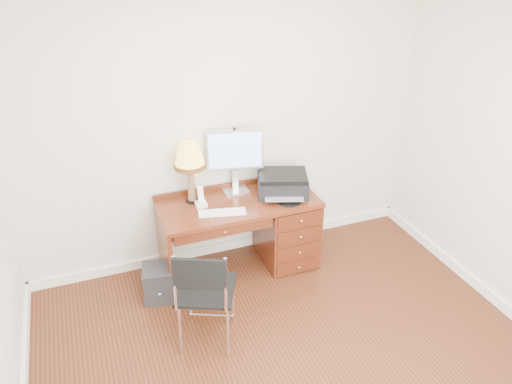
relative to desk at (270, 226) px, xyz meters
name	(u,v)px	position (x,y,z in m)	size (l,w,h in m)	color
ground	(298,368)	(-0.32, -1.40, -0.41)	(4.00, 4.00, 0.00)	#38190C
room_shell	(268,311)	(-0.32, -0.77, -0.36)	(4.00, 4.00, 4.00)	silver
desk	(270,226)	(0.00, 0.00, 0.00)	(1.50, 0.67, 0.75)	#612714
monitor	(234,153)	(-0.28, 0.23, 0.73)	(0.54, 0.23, 0.63)	silver
keyboard	(222,212)	(-0.53, -0.15, 0.35)	(0.43, 0.12, 0.02)	white
mouse_pad	(289,201)	(0.12, -0.17, 0.35)	(0.23, 0.23, 0.05)	black
printer	(283,184)	(0.13, 0.01, 0.44)	(0.57, 0.51, 0.21)	black
leg_lamp	(189,159)	(-0.73, 0.16, 0.77)	(0.29, 0.29, 0.59)	black
phone	(201,201)	(-0.67, 0.04, 0.40)	(0.10, 0.10, 0.21)	white
pen_cup	(266,182)	(0.04, 0.20, 0.38)	(0.07, 0.07, 0.09)	black
chair	(208,288)	(-0.88, -0.91, 0.16)	(0.59, 0.60, 0.94)	black
equipment_box	(159,282)	(-1.16, -0.18, -0.25)	(0.28, 0.28, 0.32)	black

